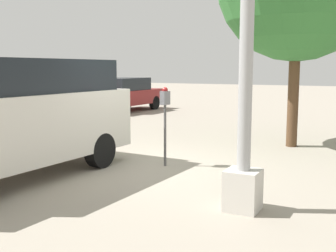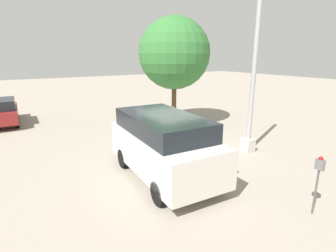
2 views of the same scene
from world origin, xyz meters
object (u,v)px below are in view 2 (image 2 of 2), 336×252
at_px(parking_meter_near, 180,122).
at_px(car_distant, 0,111).
at_px(parked_van, 164,144).
at_px(parking_meter_far, 319,172).
at_px(lamp_post, 252,97).
at_px(street_tree, 174,54).

height_order(parking_meter_near, car_distant, parking_meter_near).
bearing_deg(parked_van, parking_meter_far, 32.05).
bearing_deg(lamp_post, car_distant, -140.16).
bearing_deg(parked_van, car_distant, -154.08).
distance_m(parking_meter_near, car_distant, 10.64).
relative_size(lamp_post, parked_van, 1.37).
bearing_deg(parking_meter_far, street_tree, 176.12).
bearing_deg(lamp_post, parking_meter_far, -27.26).
bearing_deg(parking_meter_far, lamp_post, 159.45).
relative_size(parking_meter_near, lamp_post, 0.25).
distance_m(lamp_post, parked_van, 4.26).
bearing_deg(street_tree, lamp_post, 3.87).
relative_size(parking_meter_near, car_distant, 0.37).
height_order(lamp_post, parked_van, lamp_post).
relative_size(parking_meter_near, street_tree, 0.26).
bearing_deg(street_tree, parked_van, -35.84).
relative_size(parking_meter_near, parking_meter_far, 1.00).
height_order(parking_meter_far, street_tree, street_tree).
bearing_deg(car_distant, parking_meter_far, -153.38).
xyz_separation_m(parking_meter_near, street_tree, (-3.22, 1.78, 2.77)).
relative_size(parking_meter_far, parked_van, 0.34).
bearing_deg(street_tree, parking_meter_far, -10.59).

